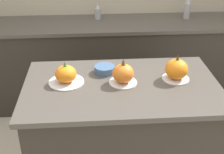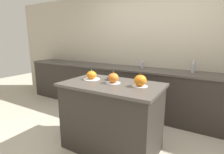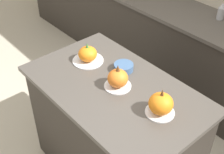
# 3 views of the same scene
# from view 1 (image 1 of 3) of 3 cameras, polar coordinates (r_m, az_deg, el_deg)

# --- Properties ---
(kitchen_island) EXTENTS (1.31, 0.79, 0.94)m
(kitchen_island) POSITION_cam_1_polar(r_m,az_deg,el_deg) (2.35, 1.61, -11.33)
(kitchen_island) COLOR #2D2823
(kitchen_island) RESTS_ON ground_plane
(back_counter) EXTENTS (6.00, 0.60, 0.94)m
(back_counter) POSITION_cam_1_polar(r_m,az_deg,el_deg) (3.45, -0.48, 2.53)
(back_counter) COLOR #2D2823
(back_counter) RESTS_ON ground_plane
(pumpkin_cake_left) EXTENTS (0.24, 0.24, 0.16)m
(pumpkin_cake_left) POSITION_cam_1_polar(r_m,az_deg,el_deg) (2.10, -8.44, 0.33)
(pumpkin_cake_left) COLOR silver
(pumpkin_cake_left) RESTS_ON kitchen_island
(pumpkin_cake_center) EXTENTS (0.19, 0.19, 0.18)m
(pumpkin_cake_center) POSITION_cam_1_polar(r_m,az_deg,el_deg) (2.07, 2.04, 0.52)
(pumpkin_cake_center) COLOR silver
(pumpkin_cake_center) RESTS_ON kitchen_island
(pumpkin_cake_right) EXTENTS (0.19, 0.19, 0.19)m
(pumpkin_cake_right) POSITION_cam_1_polar(r_m,az_deg,el_deg) (2.16, 11.70, 1.30)
(pumpkin_cake_right) COLOR silver
(pumpkin_cake_right) RESTS_ON kitchen_island
(bottle_tall) EXTENTS (0.07, 0.07, 0.24)m
(bottle_tall) POSITION_cam_1_polar(r_m,az_deg,el_deg) (3.47, 13.62, 12.16)
(bottle_tall) COLOR #99999E
(bottle_tall) RESTS_ON back_counter
(bottle_short) EXTENTS (0.07, 0.07, 0.16)m
(bottle_short) POSITION_cam_1_polar(r_m,az_deg,el_deg) (3.37, -2.62, 11.81)
(bottle_short) COLOR #99999E
(bottle_short) RESTS_ON back_counter
(mixing_bowl) EXTENTS (0.14, 0.14, 0.05)m
(mixing_bowl) POSITION_cam_1_polar(r_m,az_deg,el_deg) (2.22, -1.37, 1.43)
(mixing_bowl) COLOR #3D5B84
(mixing_bowl) RESTS_ON kitchen_island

